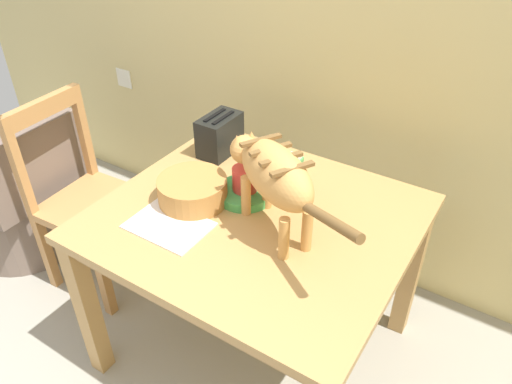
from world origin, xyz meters
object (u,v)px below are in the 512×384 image
cat (274,174)px  coffee_mug (246,179)px  magazine (169,225)px  dining_table (256,234)px  wicker_armchair (22,203)px  wooden_chair_near (87,200)px  wicker_basket (193,190)px  toaster (220,135)px  saucer_bowl (245,193)px  book_stack (277,160)px

cat → coffee_mug: cat is taller
coffee_mug → magazine: (-0.13, -0.29, -0.08)m
dining_table → magazine: magazine is taller
magazine → wicker_armchair: 1.31m
magazine → wooden_chair_near: (-0.71, 0.19, -0.28)m
coffee_mug → wicker_basket: coffee_mug is taller
wicker_basket → toaster: (-0.13, 0.35, 0.03)m
coffee_mug → wooden_chair_near: wooden_chair_near is taller
saucer_bowl → wicker_armchair: (-1.34, -0.16, -0.49)m
dining_table → book_stack: book_stack is taller
dining_table → wicker_basket: size_ratio=4.24×
dining_table → coffee_mug: size_ratio=7.91×
coffee_mug → book_stack: 0.26m
book_stack → wicker_basket: wicker_basket is taller
saucer_bowl → wooden_chair_near: wooden_chair_near is taller
dining_table → saucer_bowl: size_ratio=5.05×
cat → coffee_mug: 0.25m
magazine → saucer_bowl: bearing=66.1°
saucer_bowl → coffee_mug: coffee_mug is taller
wicker_armchair → cat: bearing=-89.6°
magazine → dining_table: bearing=44.5°
toaster → magazine: bearing=-73.9°
saucer_bowl → wicker_armchair: wicker_armchair is taller
cat → wicker_basket: (-0.33, -0.03, -0.17)m
dining_table → cat: 0.33m
magazine → wicker_armchair: (-1.22, 0.13, -0.47)m
wooden_chair_near → wicker_armchair: 0.54m
cat → book_stack: 0.46m
book_stack → wicker_basket: 0.41m
saucer_bowl → wicker_basket: 0.20m
magazine → book_stack: 0.56m
toaster → wicker_basket: bearing=-69.9°
magazine → book_stack: bearing=77.8°
cat → coffee_mug: size_ratio=4.54×
coffee_mug → wicker_basket: bearing=-139.5°
wicker_basket → wooden_chair_near: 0.76m
wicker_basket → coffee_mug: bearing=40.5°
cat → toaster: 0.58m
dining_table → wooden_chair_near: bearing=-177.8°
saucer_bowl → magazine: (-0.13, -0.29, -0.01)m
saucer_bowl → wicker_basket: (-0.15, -0.13, 0.03)m
coffee_mug → wicker_basket: 0.20m
coffee_mug → wooden_chair_near: 0.92m
dining_table → magazine: 0.33m
wicker_armchair → toaster: bearing=-72.1°
dining_table → book_stack: bearing=107.9°
dining_table → cat: bearing=-20.0°
cat → magazine: bearing=150.8°
saucer_bowl → cat: bearing=-29.5°
toaster → wooden_chair_near: wooden_chair_near is taller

